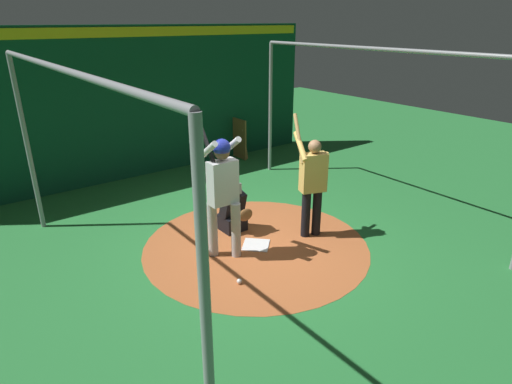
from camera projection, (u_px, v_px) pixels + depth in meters
name	position (u px, v px, depth m)	size (l,w,h in m)	color
ground_plane	(256.00, 245.00, 7.08)	(25.42, 25.42, 0.00)	#287A38
dirt_circle	(256.00, 245.00, 7.08)	(3.67, 3.67, 0.01)	#B76033
home_plate	(256.00, 245.00, 7.07)	(0.42, 0.42, 0.01)	white
batter	(222.00, 186.00, 6.37)	(0.68, 0.49, 2.21)	#B3B3B7
catcher	(234.00, 212.00, 7.46)	(0.58, 0.40, 0.92)	black
visitor	(312.00, 182.00, 7.07)	(0.64, 0.51, 2.05)	black
back_wall	(136.00, 103.00, 9.76)	(0.22, 9.42, 3.36)	#0F472D
cage_frame	(256.00, 117.00, 6.28)	(5.84, 5.31, 3.02)	gray
bat_rack	(237.00, 139.00, 11.49)	(0.82, 0.19, 1.05)	olive
baseball_0	(239.00, 281.00, 6.03)	(0.07, 0.07, 0.07)	white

